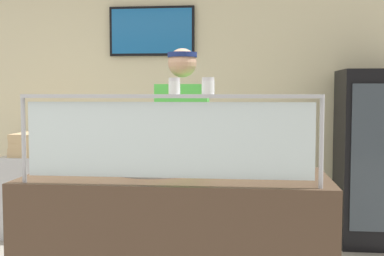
{
  "coord_description": "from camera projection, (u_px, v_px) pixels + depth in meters",
  "views": [
    {
      "loc": [
        1.31,
        -2.56,
        1.44
      ],
      "look_at": [
        0.98,
        0.44,
        1.23
      ],
      "focal_mm": 47.29,
      "sensor_mm": 36.0,
      "label": 1
    }
  ],
  "objects": [
    {
      "name": "pizza_box_stack",
      "position": [
        41.0,
        144.0,
        5.08
      ],
      "size": [
        0.49,
        0.49,
        0.22
      ],
      "color": "tan",
      "rests_on": "prep_shelf"
    },
    {
      "name": "parmesan_shaker",
      "position": [
        174.0,
        87.0,
        2.64
      ],
      "size": [
        0.06,
        0.06,
        0.09
      ],
      "color": "white",
      "rests_on": "sneeze_guard"
    },
    {
      "name": "prep_shelf",
      "position": [
        43.0,
        195.0,
        5.11
      ],
      "size": [
        0.7,
        0.55,
        0.81
      ],
      "primitive_type": "cube",
      "color": "#B7BABF",
      "rests_on": "ground"
    },
    {
      "name": "worker_figure",
      "position": [
        183.0,
        152.0,
        3.71
      ],
      "size": [
        0.41,
        0.5,
        1.76
      ],
      "color": "#23232D",
      "rests_on": "ground"
    },
    {
      "name": "sneeze_guard",
      "position": [
        168.0,
        129.0,
        2.66
      ],
      "size": [
        1.61,
        0.06,
        0.48
      ],
      "color": "#B2B5BC",
      "rests_on": "serving_counter"
    },
    {
      "name": "shop_rear_unit",
      "position": [
        207.0,
        100.0,
        5.35
      ],
      "size": [
        6.19,
        0.13,
        2.7
      ],
      "color": "beige",
      "rests_on": "ground"
    },
    {
      "name": "pizza_tray",
      "position": [
        154.0,
        170.0,
        3.1
      ],
      "size": [
        0.47,
        0.47,
        0.04
      ],
      "color": "#9EA0A8",
      "rests_on": "serving_counter"
    },
    {
      "name": "pizza_server",
      "position": [
        154.0,
        167.0,
        3.08
      ],
      "size": [
        0.13,
        0.29,
        0.01
      ],
      "primitive_type": "cube",
      "rotation": [
        0.0,
        0.0,
        0.22
      ],
      "color": "#ADAFB7",
      "rests_on": "pizza_tray"
    },
    {
      "name": "drink_fridge",
      "position": [
        374.0,
        157.0,
        4.78
      ],
      "size": [
        0.65,
        0.65,
        1.65
      ],
      "color": "black",
      "rests_on": "ground"
    },
    {
      "name": "pepper_flake_shaker",
      "position": [
        208.0,
        87.0,
        2.62
      ],
      "size": [
        0.07,
        0.07,
        0.09
      ],
      "color": "white",
      "rests_on": "sneeze_guard"
    },
    {
      "name": "serving_counter",
      "position": [
        177.0,
        253.0,
        3.05
      ],
      "size": [
        1.79,
        0.79,
        0.95
      ],
      "primitive_type": "cube",
      "color": "#4C3828",
      "rests_on": "ground"
    }
  ]
}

